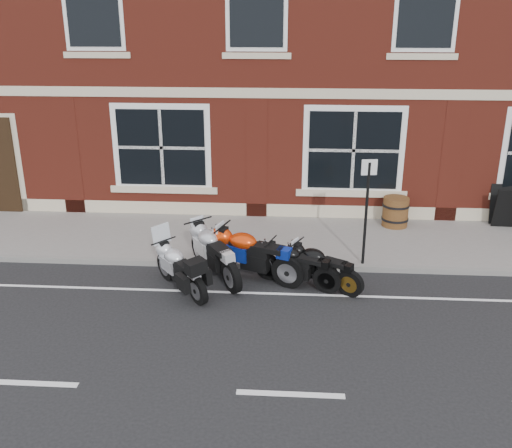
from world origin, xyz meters
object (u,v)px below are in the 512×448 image
object	(u,v)px
moto_sport_red	(252,253)
moto_sport_black	(321,265)
moto_touring_silver	(181,267)
parking_sign	(367,205)
a_board_sign	(505,206)
moto_naked_black	(296,263)
moto_sport_silver	(216,251)
barrel_planter	(395,212)

from	to	relation	value
moto_sport_red	moto_sport_black	bearing A→B (deg)	-78.20
moto_touring_silver	parking_sign	world-z (taller)	parking_sign
a_board_sign	parking_sign	bearing A→B (deg)	-143.28
moto_sport_black	moto_naked_black	bearing A→B (deg)	116.71
moto_touring_silver	moto_sport_silver	distance (m)	0.92
moto_sport_black	moto_sport_silver	distance (m)	2.22
barrel_planter	moto_sport_red	bearing A→B (deg)	-137.76
a_board_sign	parking_sign	size ratio (longest dim) A/B	0.45
moto_touring_silver	barrel_planter	distance (m)	6.12
parking_sign	moto_sport_red	bearing A→B (deg)	-173.15
moto_sport_red	moto_naked_black	distance (m)	0.95
moto_sport_red	moto_sport_black	world-z (taller)	moto_sport_red
moto_sport_silver	parking_sign	world-z (taller)	parking_sign
moto_touring_silver	parking_sign	distance (m)	4.10
moto_sport_black	moto_sport_red	bearing A→B (deg)	110.21
moto_sport_red	moto_naked_black	world-z (taller)	moto_sport_red
a_board_sign	barrel_planter	distance (m)	2.80
moto_naked_black	moto_sport_silver	bearing A→B (deg)	103.47
moto_sport_silver	a_board_sign	xyz separation A→B (m)	(7.02, 3.27, 0.06)
moto_touring_silver	moto_naked_black	size ratio (longest dim) A/B	0.87
moto_sport_black	barrel_planter	xyz separation A→B (m)	(2.04, 3.43, 0.02)
moto_sport_red	a_board_sign	xyz separation A→B (m)	(6.24, 3.33, 0.05)
barrel_planter	moto_naked_black	bearing A→B (deg)	-126.93
moto_sport_black	parking_sign	size ratio (longest dim) A/B	0.70
moto_sport_silver	moto_sport_red	bearing A→B (deg)	-36.53
moto_sport_silver	barrel_planter	bearing A→B (deg)	3.82
barrel_planter	moto_sport_silver	bearing A→B (deg)	-144.02
moto_sport_black	moto_touring_silver	bearing A→B (deg)	128.56
moto_sport_black	moto_sport_silver	xyz separation A→B (m)	(-2.19, 0.35, 0.10)
moto_naked_black	a_board_sign	xyz separation A→B (m)	(5.33, 3.57, 0.15)
barrel_planter	parking_sign	size ratio (longest dim) A/B	0.33
moto_sport_silver	moto_touring_silver	bearing A→B (deg)	-164.30
barrel_planter	parking_sign	xyz separation A→B (m)	(-1.07, -2.45, 0.97)
moto_touring_silver	moto_sport_black	world-z (taller)	moto_touring_silver
moto_sport_red	parking_sign	distance (m)	2.62
moto_sport_silver	moto_naked_black	size ratio (longest dim) A/B	1.11
moto_naked_black	barrel_planter	distance (m)	4.23
moto_touring_silver	moto_sport_red	bearing A→B (deg)	-15.29
moto_touring_silver	moto_naked_black	world-z (taller)	moto_touring_silver
moto_touring_silver	a_board_sign	xyz separation A→B (m)	(7.63, 3.94, 0.13)
moto_touring_silver	moto_sport_black	bearing A→B (deg)	-32.60
moto_sport_silver	barrel_planter	size ratio (longest dim) A/B	2.62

